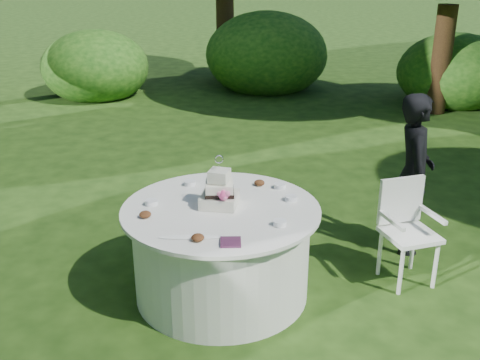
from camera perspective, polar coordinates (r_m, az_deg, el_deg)
name	(u,v)px	position (r m, az deg, el deg)	size (l,w,h in m)	color
ground	(222,292)	(4.75, -1.84, -11.30)	(80.00, 80.00, 0.00)	#18320D
napkins	(231,242)	(3.84, -0.95, -6.33)	(0.14, 0.14, 0.02)	#491F3D
feather_plume	(192,237)	(3.93, -4.90, -5.79)	(0.48, 0.07, 0.01)	white
guest	(413,174)	(5.35, 17.18, 0.58)	(0.55, 0.36, 1.50)	black
table	(221,251)	(4.55, -1.90, -7.19)	(1.56, 1.56, 0.77)	silver
cake	(220,192)	(4.37, -2.09, -1.24)	(0.32, 0.32, 0.42)	silver
chair	(406,223)	(4.91, 16.51, -4.19)	(0.51, 0.50, 0.88)	white
votives	(238,198)	(4.50, -0.24, -1.81)	(1.21, 0.89, 0.04)	white
petal_cups	(204,210)	(4.29, -3.72, -3.01)	(0.98, 1.09, 0.05)	#562D16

